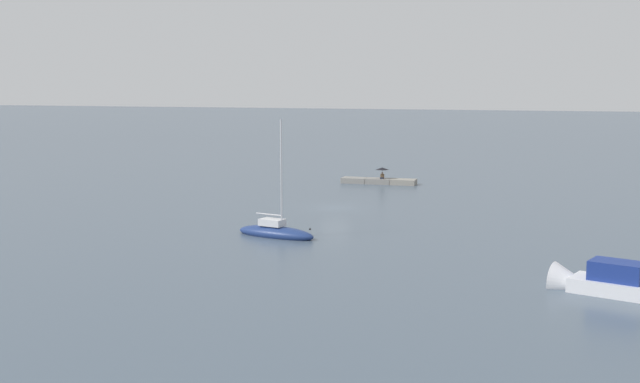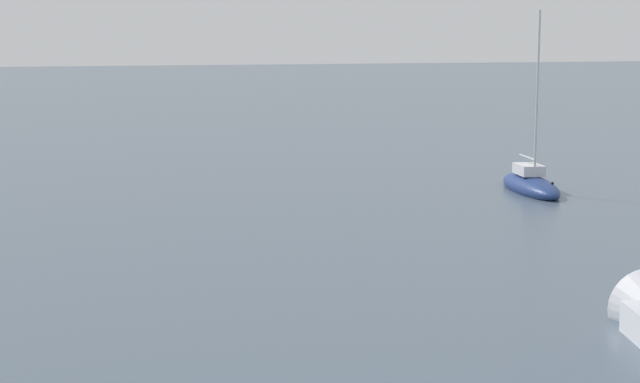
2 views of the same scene
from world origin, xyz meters
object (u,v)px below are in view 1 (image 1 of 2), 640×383
Objects in this scene: umbrella_open_black at (382,169)px; sailboat_navy_near at (276,232)px; motorboat_white_near at (608,285)px; person_seated_brown_left at (382,176)px.

sailboat_navy_near is at bearing 88.51° from umbrella_open_black.
motorboat_white_near reaches higher than umbrella_open_black.
motorboat_white_near is (-21.93, 42.75, -0.41)m from person_seated_brown_left.
sailboat_navy_near is 24.95m from motorboat_white_near.
sailboat_navy_near reaches higher than umbrella_open_black.
person_seated_brown_left is 0.10× the size of motorboat_white_near.
sailboat_navy_near is at bearing 84.98° from motorboat_white_near.
sailboat_navy_near is (0.85, 32.60, -1.40)m from umbrella_open_black.
umbrella_open_black is at bearing -86.31° from person_seated_brown_left.
sailboat_navy_near is 1.17× the size of motorboat_white_near.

